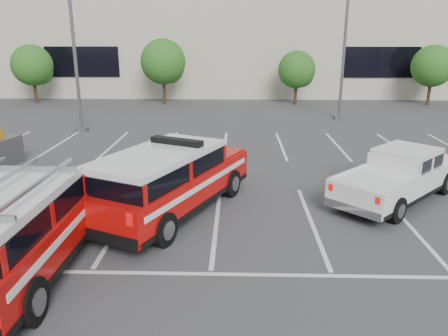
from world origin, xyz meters
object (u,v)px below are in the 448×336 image
Objects in this scene: tree_left at (34,67)px; ladder_suv at (17,235)px; tree_mid_left at (165,63)px; light_pole_mid at (345,33)px; tree_mid_right at (298,71)px; convention_building at (233,39)px; light_pole_left at (73,33)px; fire_chief_suv at (169,185)px; white_pickup at (398,180)px; tree_right at (433,67)px.

tree_left reaches higher than ladder_suv.
light_pole_mid is at bearing -26.92° from tree_mid_left.
tree_mid_right is at bearing -0.00° from tree_mid_left.
convention_building reaches higher than light_pole_left.
light_pole_left is 13.83m from fire_chief_suv.
light_pole_left is 15.52m from light_pole_mid.
white_pickup is at bearing 26.64° from ladder_suv.
tree_right reaches higher than tree_mid_right.
tree_right is 0.43× the size of light_pole_mid.
tree_mid_right is 26.68m from ladder_suv.
light_pole_mid is 1.56× the size of fire_chief_suv.
light_pole_left is (-23.09, -10.05, 2.41)m from tree_right.
white_pickup is at bearing -114.96° from tree_right.
white_pickup is 11.08m from ladder_suv.
tree_mid_right is 0.90× the size of tree_right.
tree_mid_left is 0.74× the size of fire_chief_suv.
tree_mid_left reaches higher than tree_right.
tree_mid_left is at bearing -117.40° from convention_building.
light_pole_left is at bearing 104.89° from ladder_suv.
white_pickup is (-1.27, -14.06, -4.54)m from light_pole_mid.
tree_mid_right reaches higher than white_pickup.
white_pickup is at bearing -95.15° from light_pole_mid.
light_pole_left is at bearing -165.07° from light_pole_mid.
fire_chief_suv reaches higher than white_pickup.
convention_building is 13.58× the size of tree_left.
tree_mid_right is 0.68× the size of ladder_suv.
ladder_suv is at bearing -97.22° from convention_building.
tree_right is 22.28m from white_pickup.
light_pole_left is at bearing -171.04° from white_pickup.
convention_building is at bearing 111.57° from fire_chief_suv.
tree_mid_left is (-5.09, -9.82, -1.68)m from convention_building.
light_pole_mid is at bearing -143.23° from tree_right.
tree_left is 0.75× the size of ladder_suv.
convention_building reaches higher than light_pole_mid.
light_pole_mid is at bearing 59.99° from ladder_suv.
tree_mid_right is 0.79× the size of white_pickup.
tree_mid_right is 10.00m from tree_right.
tree_right is 0.87× the size of white_pickup.
light_pole_left reaches higher than tree_mid_left.
light_pole_left is at bearing -107.10° from tree_mid_left.
fire_chief_suv is at bearing -60.03° from light_pole_left.
tree_mid_left is at bearing 163.08° from white_pickup.
light_pole_left reaches higher than tree_left.
tree_right is at bearing 110.23° from white_pickup.
light_pole_left is (-3.09, -10.05, 2.14)m from tree_mid_left.
tree_left is 22.86m from light_pole_mid.
tree_mid_right is (4.91, -9.82, -2.22)m from convention_building.
light_pole_left is (-13.09, -10.05, 2.68)m from tree_mid_right.
light_pole_left is 1.00× the size of light_pole_mid.
convention_building is 21.49m from light_pole_left.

